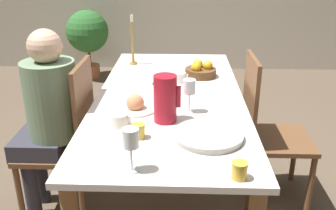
# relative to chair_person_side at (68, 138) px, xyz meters

# --- Properties ---
(ground_plane) EXTENTS (20.00, 20.00, 0.00)m
(ground_plane) POSITION_rel_chair_person_side_xyz_m (0.62, 0.12, -0.50)
(ground_plane) COLOR brown
(dining_table) EXTENTS (0.87, 1.90, 0.74)m
(dining_table) POSITION_rel_chair_person_side_xyz_m (0.62, 0.12, 0.15)
(dining_table) COLOR silver
(dining_table) RESTS_ON ground_plane
(chair_person_side) EXTENTS (0.42, 0.42, 0.97)m
(chair_person_side) POSITION_rel_chair_person_side_xyz_m (0.00, 0.00, 0.00)
(chair_person_side) COLOR brown
(chair_person_side) RESTS_ON ground_plane
(chair_opposite) EXTENTS (0.42, 0.42, 0.97)m
(chair_opposite) POSITION_rel_chair_person_side_xyz_m (1.23, 0.17, 0.00)
(chair_opposite) COLOR brown
(chair_opposite) RESTS_ON ground_plane
(person_seated) EXTENTS (0.39, 0.41, 1.17)m
(person_seated) POSITION_rel_chair_person_side_xyz_m (-0.09, -0.02, 0.19)
(person_seated) COLOR #33333D
(person_seated) RESTS_ON ground_plane
(red_pitcher) EXTENTS (0.14, 0.12, 0.24)m
(red_pitcher) POSITION_rel_chair_person_side_xyz_m (0.60, -0.26, 0.37)
(red_pitcher) COLOR #A31423
(red_pitcher) RESTS_ON dining_table
(wine_glass_water) EXTENTS (0.06, 0.06, 0.18)m
(wine_glass_water) POSITION_rel_chair_person_side_xyz_m (0.73, -0.14, 0.38)
(wine_glass_water) COLOR white
(wine_glass_water) RESTS_ON dining_table
(wine_glass_juice) EXTENTS (0.06, 0.06, 0.18)m
(wine_glass_juice) POSITION_rel_chair_person_side_xyz_m (0.49, -0.73, 0.38)
(wine_glass_juice) COLOR white
(wine_glass_juice) RESTS_ON dining_table
(teacup_near_person) EXTENTS (0.15, 0.15, 0.07)m
(teacup_near_person) POSITION_rel_chair_person_side_xyz_m (0.38, -0.34, 0.28)
(teacup_near_person) COLOR silver
(teacup_near_person) RESTS_ON dining_table
(teacup_across) EXTENTS (0.15, 0.15, 0.07)m
(teacup_across) POSITION_rel_chair_person_side_xyz_m (0.67, 0.34, 0.28)
(teacup_across) COLOR silver
(teacup_across) RESTS_ON dining_table
(serving_tray) EXTENTS (0.33, 0.33, 0.03)m
(serving_tray) POSITION_rel_chair_person_side_xyz_m (0.81, -0.45, 0.26)
(serving_tray) COLOR #B7B2A8
(serving_tray) RESTS_ON dining_table
(bread_plate) EXTENTS (0.22, 0.22, 0.10)m
(bread_plate) POSITION_rel_chair_person_side_xyz_m (0.44, -0.13, 0.27)
(bread_plate) COLOR silver
(bread_plate) RESTS_ON dining_table
(jam_jar_amber) EXTENTS (0.06, 0.06, 0.07)m
(jam_jar_amber) POSITION_rel_chair_person_side_xyz_m (0.91, -0.77, 0.28)
(jam_jar_amber) COLOR gold
(jam_jar_amber) RESTS_ON dining_table
(jam_jar_red) EXTENTS (0.06, 0.06, 0.07)m
(jam_jar_red) POSITION_rel_chair_person_side_xyz_m (0.49, -0.45, 0.28)
(jam_jar_red) COLOR gold
(jam_jar_red) RESTS_ON dining_table
(fruit_bowl) EXTENTS (0.22, 0.22, 0.11)m
(fruit_bowl) POSITION_rel_chair_person_side_xyz_m (0.82, 0.48, 0.29)
(fruit_bowl) COLOR brown
(fruit_bowl) RESTS_ON dining_table
(candlestick_tall) EXTENTS (0.06, 0.06, 0.37)m
(candlestick_tall) POSITION_rel_chair_person_side_xyz_m (0.31, 0.76, 0.39)
(candlestick_tall) COLOR olive
(candlestick_tall) RESTS_ON dining_table
(potted_plant) EXTENTS (0.53, 0.53, 0.87)m
(potted_plant) POSITION_rel_chair_person_side_xyz_m (-0.51, 2.67, 0.08)
(potted_plant) COLOR #A8603D
(potted_plant) RESTS_ON ground_plane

